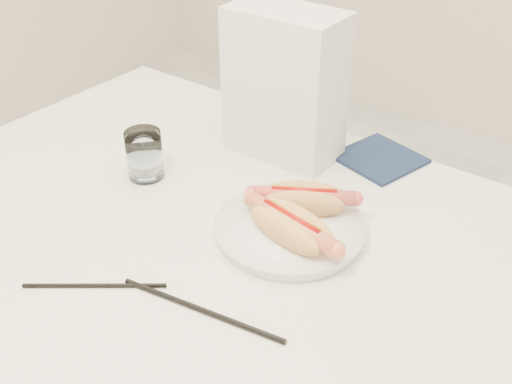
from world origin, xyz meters
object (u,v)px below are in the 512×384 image
Objects in this scene: table at (231,266)px; water_glass at (144,155)px; hotdog_right at (291,227)px; plate at (290,230)px; hotdog_left at (304,199)px; napkin_box at (285,85)px.

water_glass is (-0.23, 0.05, 0.10)m from table.
water_glass is (-0.32, 0.02, 0.00)m from hotdog_right.
plate is 1.49× the size of hotdog_left.
table is 5.36× the size of plate.
plate is (0.07, 0.06, 0.07)m from table.
hotdog_left is at bearing 119.44° from hotdog_right.
plate is at bearing 136.27° from hotdog_right.
water_glass is (-0.30, -0.01, 0.03)m from plate.
plate is at bearing -113.43° from hotdog_left.
hotdog_right is at bearing -101.24° from hotdog_left.
plate is 0.83× the size of napkin_box.
table is at bearing -73.04° from napkin_box.
water_glass is at bearing -124.16° from napkin_box.
plate is 0.06m from hotdog_left.
hotdog_left is 0.08m from hotdog_right.
napkin_box reaches higher than table.
table is at bearing -140.74° from plate.
hotdog_right reaches higher than table.
napkin_box is at bearing 127.33° from plate.
water_glass is at bearing -173.20° from hotdog_right.
hotdog_right is at bearing 18.63° from table.
hotdog_left is 0.30m from water_glass.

